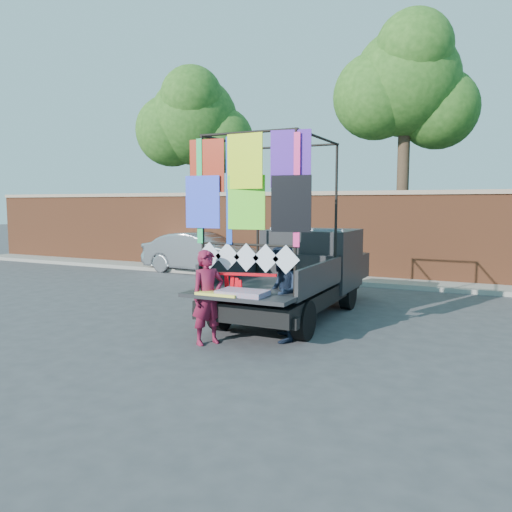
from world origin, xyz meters
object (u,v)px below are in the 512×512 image
at_px(sedan, 202,253).
at_px(man, 282,293).
at_px(woman, 208,297).
at_px(pickup_truck, 304,271).

xyz_separation_m(sedan, man, (5.51, -6.38, 0.14)).
bearing_deg(sedan, woman, -144.63).
xyz_separation_m(sedan, woman, (4.51, -7.04, 0.10)).
distance_m(sedan, woman, 8.36).
height_order(sedan, man, man).
distance_m(woman, man, 1.20).
bearing_deg(man, sedan, -160.51).
relative_size(pickup_truck, sedan, 1.35).
height_order(pickup_truck, woman, pickup_truck).
bearing_deg(pickup_truck, woman, -99.82).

